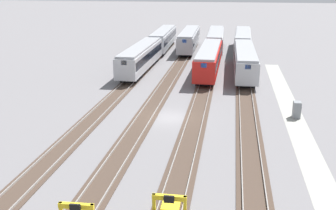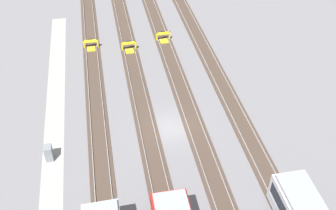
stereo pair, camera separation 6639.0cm
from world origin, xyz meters
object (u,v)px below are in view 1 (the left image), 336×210
Objects in this scene: subway_car_front_row_centre at (209,59)px; electrical_cabinet at (297,110)px; bumper_stop_near_inner_track at (170,203)px; subway_car_front_row_leftmost at (141,57)px; subway_car_front_row_rightmost at (245,60)px; subway_car_back_row_centre at (189,39)px; subway_car_front_row_left_inner at (163,39)px; subway_car_front_row_right_inner at (243,41)px; subway_car_back_row_leftmost at (216,40)px.

subway_car_front_row_centre reaches higher than electrical_cabinet.
bumper_stop_near_inner_track is 1.25× the size of electrical_cabinet.
subway_car_front_row_rightmost is at bearing -90.00° from subway_car_front_row_leftmost.
subway_car_front_row_centre is 1.00× the size of subway_car_front_row_rightmost.
electrical_cabinet is (-17.46, -4.66, -1.24)m from subway_car_front_row_rightmost.
subway_car_back_row_centre is at bearing 21.98° from electrical_cabinet.
subway_car_front_row_left_inner is 1.00× the size of subway_car_front_row_rightmost.
bumper_stop_near_inner_track is at bearing 174.74° from subway_car_front_row_right_inner.
subway_car_back_row_centre is (18.60, 4.91, 0.00)m from subway_car_front_row_centre.
subway_car_front_row_centre is 8.99× the size of bumper_stop_near_inner_track.
bumper_stop_near_inner_track is at bearing -169.66° from subway_car_front_row_left_inner.
subway_car_front_row_left_inner is 55.06m from bumper_stop_near_inner_track.
electrical_cabinet is (17.91, -9.61, 0.29)m from bumper_stop_near_inner_track.
subway_car_front_row_right_inner is 4.95m from subway_car_back_row_leftmost.
subway_car_front_row_right_inner is 9.91m from subway_car_back_row_centre.
subway_car_back_row_centre reaches higher than bumper_stop_near_inner_track.
subway_car_front_row_right_inner is at bearing -90.59° from subway_car_front_row_left_inner.
subway_car_front_row_right_inner and subway_car_front_row_rightmost have the same top height.
subway_car_front_row_leftmost is 1.00× the size of subway_car_front_row_right_inner.
subway_car_front_row_leftmost and subway_car_back_row_centre have the same top height.
subway_car_front_row_right_inner is (18.62, -5.00, 0.00)m from subway_car_front_row_centre.
electrical_cabinet reaches higher than bumper_stop_near_inner_track.
subway_car_front_row_left_inner is 11.29× the size of electrical_cabinet.
subway_car_front_row_leftmost is 8.99× the size of bumper_stop_near_inner_track.
electrical_cabinet is at bearing -28.22° from bumper_stop_near_inner_track.
subway_car_front_row_right_inner is 1.00× the size of subway_car_front_row_rightmost.
subway_car_front_row_left_inner is 23.93m from subway_car_front_row_rightmost.
subway_car_front_row_rightmost is at bearing -141.69° from subway_car_front_row_left_inner.
subway_car_front_row_right_inner is (18.62, -14.86, 0.00)m from subway_car_front_row_leftmost.
subway_car_front_row_left_inner is 1.00× the size of subway_car_front_row_centre.
subway_car_front_row_leftmost is 26.20m from electrical_cabinet.
subway_car_back_row_leftmost is (0.11, 4.95, 0.00)m from subway_car_front_row_right_inner.
electrical_cabinet is at bearing -131.83° from subway_car_front_row_leftmost.
subway_car_front_row_right_inner and subway_car_back_row_centre have the same top height.
subway_car_front_row_rightmost and subway_car_back_row_centre have the same top height.
subway_car_back_row_leftmost is (-0.04, -9.90, 0.00)m from subway_car_front_row_left_inner.
subway_car_front_row_rightmost is (-18.62, 0.02, 0.00)m from subway_car_front_row_right_inner.
subway_car_back_row_leftmost is at bearing 88.73° from subway_car_front_row_right_inner.
subway_car_front_row_rightmost is 19.37m from subway_car_back_row_leftmost.
subway_car_front_row_left_inner is 1.00× the size of subway_car_front_row_right_inner.
subway_car_back_row_leftmost is 54.12m from bumper_stop_near_inner_track.
subway_car_front_row_left_inner and subway_car_front_row_centre have the same top height.
electrical_cabinet is at bearing -165.15° from subway_car_back_row_leftmost.
subway_car_back_row_centre is at bearing 5.23° from bumper_stop_near_inner_track.
subway_car_front_row_leftmost is 1.00× the size of subway_car_front_row_left_inner.
electrical_cabinet is (-17.46, -9.64, -1.24)m from subway_car_front_row_centre.
bumper_stop_near_inner_track is at bearing -174.77° from subway_car_back_row_centre.
subway_car_front_row_rightmost is 11.27× the size of electrical_cabinet.
electrical_cabinet is (-17.46, -19.50, -1.24)m from subway_car_front_row_leftmost.
bumper_stop_near_inner_track is 20.33m from electrical_cabinet.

